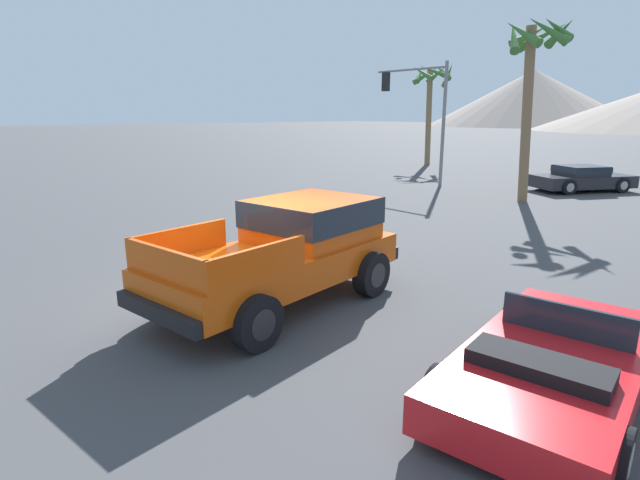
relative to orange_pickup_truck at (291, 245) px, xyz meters
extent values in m
plane|color=#424244|center=(-0.43, -0.54, -1.04)|extent=(320.00, 320.00, 0.00)
cube|color=#CC4C0C|center=(0.06, -0.37, -0.28)|extent=(2.76, 5.01, 0.55)
cube|color=#CC4C0C|center=(-0.10, 0.57, 0.38)|extent=(2.16, 2.37, 0.78)
cube|color=#1E2833|center=(-0.10, 0.57, 0.52)|extent=(2.20, 2.41, 0.50)
cube|color=#CC4C0C|center=(-0.66, -1.84, 0.23)|extent=(0.39, 1.89, 0.48)
cube|color=#CC4C0C|center=(1.23, -1.52, 0.23)|extent=(0.39, 1.89, 0.48)
cube|color=#CC4C0C|center=(0.43, -2.58, 0.23)|extent=(1.90, 0.40, 0.48)
cube|color=black|center=(-0.34, 2.02, -0.44)|extent=(1.95, 0.48, 0.24)
cube|color=black|center=(0.47, -2.76, -0.44)|extent=(1.95, 0.48, 0.24)
cylinder|color=black|center=(-1.19, 0.91, -0.62)|extent=(0.43, 0.89, 0.85)
cylinder|color=#232326|center=(-1.19, 0.91, -0.62)|extent=(0.38, 0.51, 0.47)
cylinder|color=black|center=(0.83, 1.25, -0.62)|extent=(0.43, 0.89, 0.85)
cylinder|color=#232326|center=(0.83, 1.25, -0.62)|extent=(0.38, 0.51, 0.47)
cylinder|color=black|center=(-0.71, -1.99, -0.62)|extent=(0.43, 0.89, 0.85)
cylinder|color=#232326|center=(-0.71, -1.99, -0.62)|extent=(0.38, 0.51, 0.47)
cylinder|color=black|center=(1.32, -1.65, -0.62)|extent=(0.43, 0.89, 0.85)
cylinder|color=#232326|center=(1.32, -1.65, -0.62)|extent=(0.38, 0.51, 0.47)
cube|color=red|center=(4.67, 0.42, -0.65)|extent=(2.57, 4.34, 0.45)
cube|color=#1E2833|center=(4.59, 0.85, -0.22)|extent=(1.54, 0.35, 0.42)
cube|color=black|center=(4.81, -0.28, -0.35)|extent=(1.55, 0.84, 0.16)
cylinder|color=black|center=(3.57, 1.49, -0.74)|extent=(0.33, 0.63, 0.60)
cylinder|color=#9E9EA3|center=(3.57, 1.49, -0.74)|extent=(0.29, 0.37, 0.33)
cylinder|color=black|center=(4.04, -0.99, -0.74)|extent=(0.33, 0.63, 0.60)
cylinder|color=#9E9EA3|center=(4.04, -0.99, -0.74)|extent=(0.29, 0.37, 0.33)
cylinder|color=black|center=(5.78, -0.65, -0.74)|extent=(0.33, 0.63, 0.60)
cylinder|color=#9E9EA3|center=(5.78, -0.65, -0.74)|extent=(0.29, 0.37, 0.33)
cube|color=#232328|center=(-2.26, 17.94, -0.59)|extent=(3.63, 4.65, 0.53)
cube|color=#232328|center=(-2.31, 17.84, -0.12)|extent=(2.27, 2.35, 0.42)
cube|color=#1E2833|center=(-2.31, 17.84, -0.07)|extent=(2.32, 2.40, 0.25)
cylinder|color=black|center=(-2.41, 19.52, -0.71)|extent=(0.51, 0.69, 0.67)
cylinder|color=#9E9EA3|center=(-2.41, 19.52, -0.71)|extent=(0.38, 0.43, 0.37)
cylinder|color=black|center=(-0.86, 18.69, -0.71)|extent=(0.51, 0.69, 0.67)
cylinder|color=#9E9EA3|center=(-0.86, 18.69, -0.71)|extent=(0.38, 0.43, 0.37)
cylinder|color=black|center=(-3.66, 17.18, -0.71)|extent=(0.51, 0.69, 0.67)
cylinder|color=#9E9EA3|center=(-3.66, 17.18, -0.71)|extent=(0.38, 0.43, 0.37)
cylinder|color=black|center=(-2.11, 16.35, -0.71)|extent=(0.51, 0.69, 0.67)
cylinder|color=#9E9EA3|center=(-2.11, 16.35, -0.71)|extent=(0.38, 0.43, 0.37)
cylinder|color=slate|center=(-7.24, 14.37, 1.79)|extent=(0.16, 0.16, 5.66)
cylinder|color=slate|center=(-9.31, 14.37, 4.36)|extent=(4.15, 0.11, 0.11)
cube|color=black|center=(-10.89, 14.37, 3.86)|extent=(0.34, 0.26, 0.90)
sphere|color=red|center=(-10.89, 14.52, 4.13)|extent=(0.20, 0.20, 0.20)
sphere|color=orange|center=(-10.89, 14.52, 3.86)|extent=(0.20, 0.20, 0.20)
sphere|color=green|center=(-10.89, 14.52, 3.59)|extent=(0.20, 0.20, 0.20)
cylinder|color=brown|center=(-2.56, 13.05, 2.16)|extent=(0.36, 0.95, 6.42)
cone|color=#386B2D|center=(-1.83, 13.20, 5.20)|extent=(0.64, 1.56, 0.88)
cone|color=#386B2D|center=(-2.10, 14.00, 5.18)|extent=(1.53, 1.23, 0.98)
cone|color=#386B2D|center=(-2.87, 14.19, 5.14)|extent=(1.78, 0.94, 1.11)
cone|color=#386B2D|center=(-3.17, 13.79, 5.17)|extent=(1.18, 1.43, 0.99)
cone|color=#386B2D|center=(-3.25, 12.83, 5.04)|extent=(1.21, 1.45, 1.39)
cone|color=#386B2D|center=(-2.74, 12.49, 5.11)|extent=(1.73, 0.70, 1.21)
cone|color=#386B2D|center=(-1.97, 12.80, 5.14)|extent=(1.33, 1.41, 1.10)
cylinder|color=brown|center=(-13.98, 22.02, 2.00)|extent=(0.36, 0.54, 6.09)
cone|color=#386B2D|center=(-13.15, 22.15, 4.85)|extent=(0.43, 1.65, 1.05)
cone|color=#386B2D|center=(-13.30, 22.93, 4.72)|extent=(1.73, 1.52, 1.51)
cone|color=#386B2D|center=(-14.16, 22.85, 4.79)|extent=(1.46, 0.68, 1.22)
cone|color=#386B2D|center=(-14.81, 22.57, 4.78)|extent=(1.19, 1.77, 1.28)
cone|color=#386B2D|center=(-14.70, 21.78, 4.79)|extent=(0.94, 1.49, 1.24)
cone|color=#386B2D|center=(-14.04, 21.23, 4.83)|extent=(1.76, 0.48, 1.14)
cone|color=#386B2D|center=(-13.26, 21.42, 4.86)|extent=(1.65, 1.70, 1.03)
cone|color=gray|center=(-63.55, 132.07, 6.45)|extent=(55.97, 55.97, 14.99)
camera|label=1|loc=(7.00, -5.30, 2.32)|focal=28.00mm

